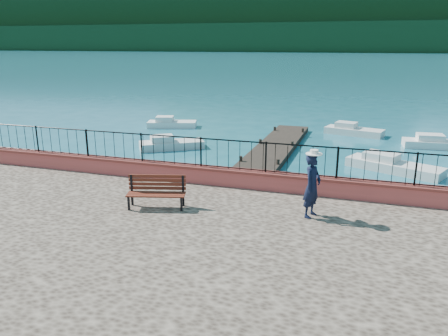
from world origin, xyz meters
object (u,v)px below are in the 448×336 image
Objects in this scene: boat_3 at (172,122)px; person at (312,186)px; boat_4 at (354,129)px; boat_1 at (394,163)px; boat_0 at (171,142)px; boat_2 at (441,141)px; park_bench at (157,198)px.

person is at bearing -72.20° from boat_3.
boat_4 is at bearing -11.56° from boat_3.
person is 0.41× the size of boat_1.
person is 20.39m from boat_3.
boat_4 is at bearing 3.14° from boat_0.
boat_2 is 17.20m from boat_3.
boat_2 is at bearing 43.47° from park_bench.
boat_0 is at bearing 59.07° from person.
park_bench reaches higher than boat_0.
person reaches higher than boat_1.
boat_1 is 1.27× the size of boat_3.
boat_3 is (-2.68, 5.93, 0.00)m from boat_0.
boat_0 is 6.51m from boat_3.
boat_1 and boat_3 have the same top height.
boat_4 is at bearing 149.07° from boat_2.
boat_0 is 0.88× the size of boat_2.
boat_3 and boat_4 have the same top height.
boat_3 is at bearing 171.78° from boat_2.
park_bench is 0.41× the size of boat_1.
boat_1 is 1.18× the size of boat_4.
boat_3 is at bearing -159.22° from boat_4.
boat_1 is at bearing -60.94° from boat_4.
park_bench is 0.48× the size of boat_4.
boat_4 is (0.60, 17.87, -1.67)m from person.
park_bench is 4.38m from person.
person is at bearing -77.08° from boat_4.
boat_0 is at bearing -166.10° from boat_2.
park_bench is 0.43× the size of boat_2.
person is at bearing -6.26° from park_bench.
boat_2 is (9.70, 16.17, -1.08)m from park_bench.
park_bench is at bearing -84.15° from boat_3.
boat_2 is 1.19× the size of boat_3.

